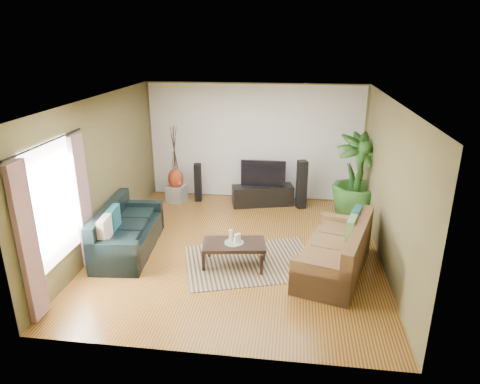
% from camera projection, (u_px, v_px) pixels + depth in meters
% --- Properties ---
extents(floor, '(5.50, 5.50, 0.00)m').
position_uv_depth(floor, '(239.00, 250.00, 7.80)').
color(floor, olive).
rests_on(floor, ground).
extents(ceiling, '(5.50, 5.50, 0.00)m').
position_uv_depth(ceiling, '(238.00, 100.00, 6.88)').
color(ceiling, white).
rests_on(ceiling, ground).
extents(wall_back, '(5.00, 0.00, 5.00)m').
position_uv_depth(wall_back, '(254.00, 142.00, 9.90)').
color(wall_back, brown).
rests_on(wall_back, ground).
extents(wall_front, '(5.00, 0.00, 5.00)m').
position_uv_depth(wall_front, '(206.00, 256.00, 4.78)').
color(wall_front, brown).
rests_on(wall_front, ground).
extents(wall_left, '(0.00, 5.50, 5.50)m').
position_uv_depth(wall_left, '(100.00, 174.00, 7.64)').
color(wall_left, brown).
rests_on(wall_left, ground).
extents(wall_right, '(0.00, 5.50, 5.50)m').
position_uv_depth(wall_right, '(389.00, 186.00, 7.03)').
color(wall_right, brown).
rests_on(wall_right, ground).
extents(backwall_panel, '(4.90, 0.00, 4.90)m').
position_uv_depth(backwall_panel, '(254.00, 143.00, 9.89)').
color(backwall_panel, white).
rests_on(backwall_panel, ground).
extents(window_pane, '(0.00, 1.80, 1.80)m').
position_uv_depth(window_pane, '(53.00, 204.00, 6.13)').
color(window_pane, white).
rests_on(window_pane, ground).
extents(curtain_near, '(0.08, 0.35, 2.20)m').
position_uv_depth(curtain_near, '(28.00, 244.00, 5.51)').
color(curtain_near, gray).
rests_on(curtain_near, ground).
extents(curtain_far, '(0.08, 0.35, 2.20)m').
position_uv_depth(curtain_far, '(83.00, 202.00, 6.91)').
color(curtain_far, gray).
rests_on(curtain_far, ground).
extents(curtain_rod, '(0.03, 1.90, 0.03)m').
position_uv_depth(curtain_rod, '(46.00, 143.00, 5.82)').
color(curtain_rod, black).
rests_on(curtain_rod, ground).
extents(sofa_left, '(1.00, 2.02, 0.85)m').
position_uv_depth(sofa_left, '(128.00, 228.00, 7.66)').
color(sofa_left, black).
rests_on(sofa_left, floor).
extents(sofa_right, '(1.44, 2.19, 0.85)m').
position_uv_depth(sofa_right, '(334.00, 247.00, 6.98)').
color(sofa_right, brown).
rests_on(sofa_right, floor).
extents(area_rug, '(2.55, 2.14, 0.01)m').
position_uv_depth(area_rug, '(251.00, 262.00, 7.37)').
color(area_rug, '#9D835C').
rests_on(area_rug, floor).
extents(coffee_table, '(1.11, 0.71, 0.43)m').
position_uv_depth(coffee_table, '(234.00, 254.00, 7.19)').
color(coffee_table, black).
rests_on(coffee_table, floor).
extents(candle_tray, '(0.32, 0.32, 0.01)m').
position_uv_depth(candle_tray, '(234.00, 243.00, 7.12)').
color(candle_tray, gray).
rests_on(candle_tray, coffee_table).
extents(candle_tall, '(0.07, 0.07, 0.21)m').
position_uv_depth(candle_tall, '(231.00, 236.00, 7.12)').
color(candle_tall, beige).
rests_on(candle_tall, candle_tray).
extents(candle_mid, '(0.07, 0.07, 0.16)m').
position_uv_depth(candle_mid, '(236.00, 239.00, 7.05)').
color(candle_mid, white).
rests_on(candle_mid, candle_tray).
extents(candle_short, '(0.07, 0.07, 0.13)m').
position_uv_depth(candle_short, '(239.00, 237.00, 7.14)').
color(candle_short, beige).
rests_on(candle_short, candle_tray).
extents(tv_stand, '(1.44, 0.75, 0.46)m').
position_uv_depth(tv_stand, '(263.00, 195.00, 9.80)').
color(tv_stand, black).
rests_on(tv_stand, floor).
extents(television, '(1.01, 0.06, 0.60)m').
position_uv_depth(television, '(263.00, 173.00, 9.64)').
color(television, black).
rests_on(television, tv_stand).
extents(speaker_left, '(0.18, 0.20, 0.90)m').
position_uv_depth(speaker_left, '(198.00, 182.00, 9.99)').
color(speaker_left, black).
rests_on(speaker_left, floor).
extents(speaker_right, '(0.26, 0.27, 1.10)m').
position_uv_depth(speaker_right, '(302.00, 184.00, 9.55)').
color(speaker_right, black).
rests_on(speaker_right, floor).
extents(potted_plant, '(1.20, 1.20, 1.82)m').
position_uv_depth(potted_plant, '(357.00, 178.00, 8.86)').
color(potted_plant, '#234D19').
rests_on(potted_plant, floor).
extents(plant_pot, '(0.34, 0.34, 0.26)m').
position_uv_depth(plant_pot, '(354.00, 212.00, 9.12)').
color(plant_pot, black).
rests_on(plant_pot, floor).
extents(pedestal, '(0.46, 0.46, 0.39)m').
position_uv_depth(pedestal, '(176.00, 194.00, 10.02)').
color(pedestal, '#989895').
rests_on(pedestal, floor).
extents(vase, '(0.35, 0.35, 0.50)m').
position_uv_depth(vase, '(176.00, 179.00, 9.89)').
color(vase, maroon).
rests_on(vase, pedestal).
extents(side_table, '(0.52, 0.52, 0.51)m').
position_uv_depth(side_table, '(128.00, 222.00, 8.36)').
color(side_table, olive).
rests_on(side_table, floor).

